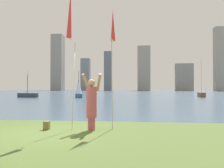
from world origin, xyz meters
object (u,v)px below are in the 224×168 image
(person, at_px, (92,102))
(sailboat_2, at_px, (28,95))
(sailboat_1, at_px, (79,88))
(bag, at_px, (47,125))
(sailboat_3, at_px, (27,95))
(sailboat_0, at_px, (201,94))
(kite_flag_left, at_px, (70,16))
(kite_flag_right, at_px, (113,29))

(person, bearing_deg, sailboat_2, 104.31)
(sailboat_1, bearing_deg, bag, -77.94)
(sailboat_3, bearing_deg, sailboat_1, -23.83)
(bag, distance_m, sailboat_0, 28.96)
(kite_flag_left, xyz_separation_m, sailboat_3, (-14.94, 26.67, -3.29))
(person, height_order, kite_flag_right, kite_flag_right)
(kite_flag_left, distance_m, sailboat_0, 28.98)
(person, distance_m, sailboat_1, 23.16)
(bag, relative_size, sailboat_1, 0.07)
(sailboat_0, bearing_deg, kite_flag_right, -111.71)
(sailboat_0, xyz_separation_m, sailboat_1, (-17.09, -3.87, 0.91))
(kite_flag_left, xyz_separation_m, sailboat_0, (11.50, 26.41, -3.16))
(person, bearing_deg, sailboat_0, 50.77)
(kite_flag_right, distance_m, sailboat_3, 30.77)
(kite_flag_left, bearing_deg, sailboat_0, 66.47)
(kite_flag_right, bearing_deg, sailboat_3, 121.94)
(bag, relative_size, sailboat_2, 0.07)
(person, distance_m, bag, 1.63)
(person, distance_m, kite_flag_right, 2.53)
(person, bearing_deg, sailboat_1, 88.90)
(bag, xyz_separation_m, sailboat_2, (-11.91, 22.27, 0.21))
(sailboat_0, xyz_separation_m, sailboat_3, (-26.44, 0.26, -0.13))
(sailboat_1, bearing_deg, sailboat_2, -179.54)
(kite_flag_right, bearing_deg, sailboat_1, 107.39)
(person, relative_size, sailboat_1, 0.50)
(kite_flag_right, distance_m, sailboat_2, 26.07)
(kite_flag_right, relative_size, sailboat_3, 1.19)
(person, bearing_deg, sailboat_3, 103.82)
(person, xyz_separation_m, sailboat_2, (-13.36, 22.24, -0.53))
(person, height_order, bag, person)
(kite_flag_left, height_order, sailboat_1, kite_flag_left)
(kite_flag_right, bearing_deg, sailboat_2, 122.69)
(sailboat_3, bearing_deg, person, -59.50)
(bag, bearing_deg, sailboat_2, 118.14)
(kite_flag_left, relative_size, sailboat_2, 1.21)
(sailboat_1, bearing_deg, kite_flag_left, -76.08)
(sailboat_3, bearing_deg, kite_flag_right, -58.06)
(sailboat_1, relative_size, sailboat_2, 0.99)
(kite_flag_left, relative_size, sailboat_0, 0.83)
(sailboat_0, bearing_deg, sailboat_3, 179.44)
(sailboat_2, bearing_deg, kite_flag_right, -57.31)
(kite_flag_left, xyz_separation_m, sailboat_1, (-5.59, 22.54, -2.25))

